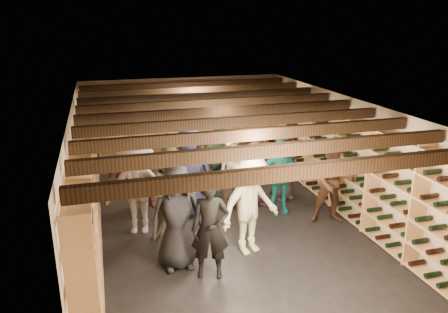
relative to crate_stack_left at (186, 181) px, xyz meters
The scene contains 23 objects.
ground 1.79m from the crate_stack_left, 76.52° to the right, with size 8.00×8.00×0.00m, color black.
walls 2.01m from the crate_stack_left, 76.52° to the right, with size 5.52×8.02×2.40m.
ceiling 2.78m from the crate_stack_left, 76.52° to the right, with size 5.50×8.00×0.01m, color beige.
ceiling_joists 2.68m from the crate_stack_left, 76.52° to the right, with size 5.40×7.12×0.18m.
wine_rack_left 2.88m from the crate_stack_left, 141.37° to the right, with size 0.32×7.50×2.15m.
wine_rack_right 3.54m from the crate_stack_left, 30.02° to the right, with size 0.32×7.50×2.15m.
wine_rack_back 2.30m from the crate_stack_left, 78.91° to the left, with size 4.70×0.30×2.15m.
crate_stack_left is the anchor object (origin of this frame).
crate_stack_right 0.59m from the crate_stack_left, 76.27° to the left, with size 0.57×0.45×0.51m.
crate_loose 1.62m from the crate_stack_left, 23.94° to the left, with size 0.50×0.33×0.17m, color tan.
person_0 3.35m from the crate_stack_left, 103.66° to the right, with size 0.87×0.57×1.78m, color black.
person_1 3.69m from the crate_stack_left, 95.25° to the right, with size 0.60×0.40×1.66m, color black.
person_2 2.45m from the crate_stack_left, 106.77° to the right, with size 0.87×0.68×1.79m, color brown.
person_3 3.19m from the crate_stack_left, 80.50° to the right, with size 1.17×0.67×1.81m, color beige.
person_4 2.42m from the crate_stack_left, 45.54° to the right, with size 0.94×0.39×1.60m, color #1A7976.
person_5 1.34m from the crate_stack_left, 150.24° to the right, with size 1.44×0.46×1.55m, color brown.
person_6 1.46m from the crate_stack_left, 97.63° to the right, with size 0.92×0.60×1.89m, color #1D1F41.
person_7 1.63m from the crate_stack_left, 61.51° to the right, with size 0.58×0.38×1.60m, color gray.
person_8 3.54m from the crate_stack_left, 43.87° to the right, with size 0.85×0.66×1.74m, color #41281A.
person_9 2.30m from the crate_stack_left, 125.74° to the right, with size 1.20×0.69×1.85m, color #ACA39E.
person_10 1.00m from the crate_stack_left, 31.99° to the right, with size 1.00×0.42×1.70m, color #274B3D.
person_11 1.87m from the crate_stack_left, 45.05° to the right, with size 1.38×0.44×1.48m, color #794D7C.
person_12 2.33m from the crate_stack_left, 26.23° to the right, with size 0.76×0.49×1.56m, color #323036.
Camera 1 is at (-2.23, -7.85, 3.97)m, focal length 35.00 mm.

